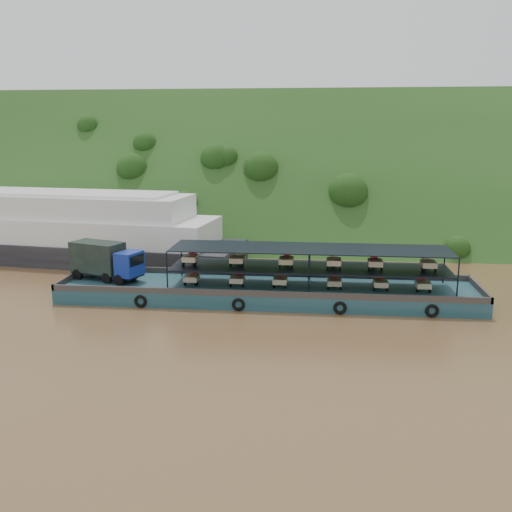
# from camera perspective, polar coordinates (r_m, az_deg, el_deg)

# --- Properties ---
(ground) EXTENTS (160.00, 160.00, 0.00)m
(ground) POSITION_cam_1_polar(r_m,az_deg,el_deg) (48.17, 1.99, -4.54)
(ground) COLOR brown
(ground) RESTS_ON ground
(hillside) EXTENTS (140.00, 39.60, 39.60)m
(hillside) POSITION_cam_1_polar(r_m,az_deg,el_deg) (83.21, 3.82, 2.71)
(hillside) COLOR #1A3915
(hillside) RESTS_ON ground
(cargo_barge) EXTENTS (35.10, 7.18, 4.54)m
(cargo_barge) POSITION_cam_1_polar(r_m,az_deg,el_deg) (48.57, -0.18, -3.01)
(cargo_barge) COLOR #133D45
(cargo_barge) RESTS_ON ground
(passenger_ferry) EXTENTS (38.22, 13.91, 7.56)m
(passenger_ferry) POSITION_cam_1_polar(r_m,az_deg,el_deg) (65.97, -17.80, 2.44)
(passenger_ferry) COLOR black
(passenger_ferry) RESTS_ON ground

